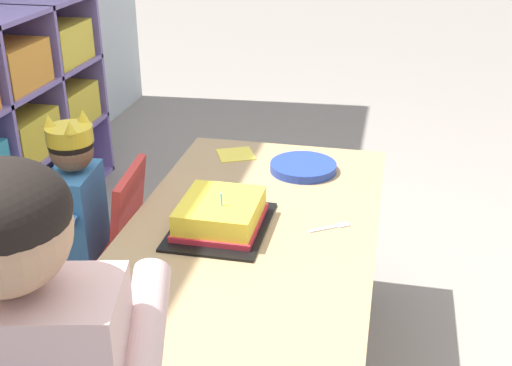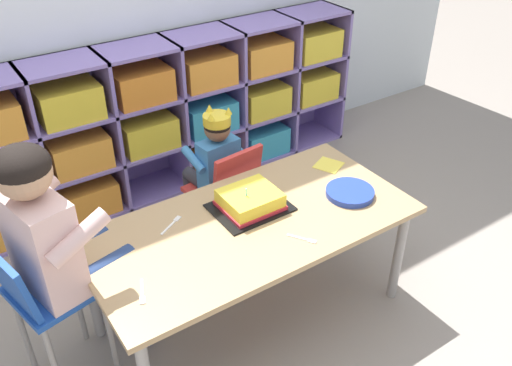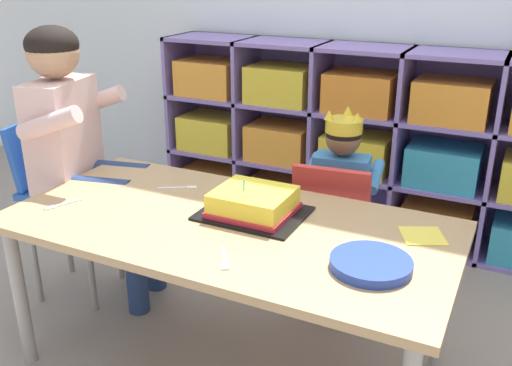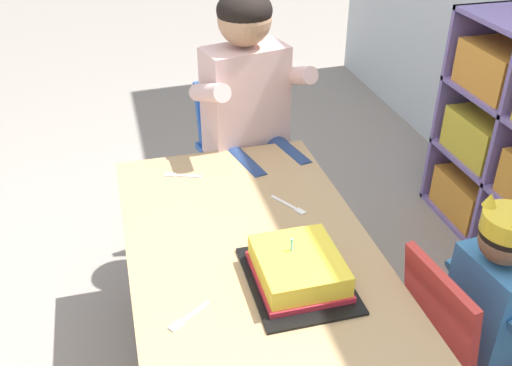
{
  "view_description": "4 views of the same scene",
  "coord_description": "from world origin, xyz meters",
  "px_view_note": "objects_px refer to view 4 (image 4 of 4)",
  "views": [
    {
      "loc": [
        -1.48,
        -0.35,
        1.43
      ],
      "look_at": [
        -0.05,
        -0.04,
        0.74
      ],
      "focal_mm": 46.02,
      "sensor_mm": 36.0,
      "label": 1
    },
    {
      "loc": [
        -1.01,
        -1.54,
        1.96
      ],
      "look_at": [
        0.07,
        0.06,
        0.69
      ],
      "focal_mm": 38.55,
      "sensor_mm": 36.0,
      "label": 2
    },
    {
      "loc": [
        0.78,
        -1.39,
        1.31
      ],
      "look_at": [
        0.09,
        0.02,
        0.69
      ],
      "focal_mm": 39.7,
      "sensor_mm": 36.0,
      "label": 3
    },
    {
      "loc": [
        1.14,
        -0.32,
        1.57
      ],
      "look_at": [
        -0.04,
        -0.01,
        0.81
      ],
      "focal_mm": 40.78,
      "sensor_mm": 36.0,
      "label": 4
    }
  ],
  "objects_px": {
    "child_with_crown": "(502,294)",
    "fork_beside_plate_stack": "(180,175)",
    "classroom_chair_adult_side": "(241,149)",
    "fork_at_table_front_edge": "(290,206)",
    "classroom_chair_blue": "(458,340)",
    "fork_by_napkin": "(187,318)",
    "adult_helper_seated": "(253,109)",
    "birthday_cake_on_tray": "(298,270)",
    "activity_table": "(262,289)"
  },
  "relations": [
    {
      "from": "child_with_crown",
      "to": "fork_beside_plate_stack",
      "type": "bearing_deg",
      "value": 39.97
    },
    {
      "from": "classroom_chair_adult_side",
      "to": "fork_at_table_front_edge",
      "type": "height_order",
      "value": "classroom_chair_adult_side"
    },
    {
      "from": "classroom_chair_blue",
      "to": "fork_beside_plate_stack",
      "type": "distance_m",
      "value": 1.01
    },
    {
      "from": "fork_at_table_front_edge",
      "to": "fork_beside_plate_stack",
      "type": "relative_size",
      "value": 1.04
    },
    {
      "from": "child_with_crown",
      "to": "fork_by_napkin",
      "type": "distance_m",
      "value": 0.84
    },
    {
      "from": "child_with_crown",
      "to": "classroom_chair_blue",
      "type": "bearing_deg",
      "value": 89.47
    },
    {
      "from": "adult_helper_seated",
      "to": "fork_by_napkin",
      "type": "relative_size",
      "value": 9.68
    },
    {
      "from": "classroom_chair_adult_side",
      "to": "birthday_cake_on_tray",
      "type": "xyz_separation_m",
      "value": [
        0.89,
        -0.06,
        0.12
      ]
    },
    {
      "from": "activity_table",
      "to": "fork_by_napkin",
      "type": "distance_m",
      "value": 0.25
    },
    {
      "from": "classroom_chair_adult_side",
      "to": "fork_at_table_front_edge",
      "type": "xyz_separation_m",
      "value": [
        0.56,
        0.03,
        0.09
      ]
    },
    {
      "from": "child_with_crown",
      "to": "birthday_cake_on_tray",
      "type": "xyz_separation_m",
      "value": [
        -0.13,
        -0.54,
        0.1
      ]
    },
    {
      "from": "classroom_chair_blue",
      "to": "birthday_cake_on_tray",
      "type": "height_order",
      "value": "birthday_cake_on_tray"
    },
    {
      "from": "child_with_crown",
      "to": "fork_at_table_front_edge",
      "type": "distance_m",
      "value": 0.65
    },
    {
      "from": "birthday_cake_on_tray",
      "to": "fork_beside_plate_stack",
      "type": "xyz_separation_m",
      "value": [
        -0.61,
        -0.22,
        -0.03
      ]
    },
    {
      "from": "adult_helper_seated",
      "to": "birthday_cake_on_tray",
      "type": "distance_m",
      "value": 0.8
    },
    {
      "from": "adult_helper_seated",
      "to": "fork_by_napkin",
      "type": "xyz_separation_m",
      "value": [
        0.85,
        -0.38,
        -0.13
      ]
    },
    {
      "from": "activity_table",
      "to": "fork_beside_plate_stack",
      "type": "xyz_separation_m",
      "value": [
        -0.56,
        -0.14,
        0.05
      ]
    },
    {
      "from": "classroom_chair_blue",
      "to": "classroom_chair_adult_side",
      "type": "xyz_separation_m",
      "value": [
        -1.03,
        -0.37,
        0.11
      ]
    },
    {
      "from": "birthday_cake_on_tray",
      "to": "fork_at_table_front_edge",
      "type": "xyz_separation_m",
      "value": [
        -0.34,
        0.09,
        -0.03
      ]
    },
    {
      "from": "activity_table",
      "to": "fork_beside_plate_stack",
      "type": "height_order",
      "value": "fork_beside_plate_stack"
    },
    {
      "from": "adult_helper_seated",
      "to": "fork_at_table_front_edge",
      "type": "relative_size",
      "value": 8.56
    },
    {
      "from": "birthday_cake_on_tray",
      "to": "classroom_chair_blue",
      "type": "bearing_deg",
      "value": 72.2
    },
    {
      "from": "classroom_chair_adult_side",
      "to": "adult_helper_seated",
      "type": "bearing_deg",
      "value": -90.0
    },
    {
      "from": "fork_at_table_front_edge",
      "to": "fork_beside_plate_stack",
      "type": "xyz_separation_m",
      "value": [
        -0.27,
        -0.3,
        0.0
      ]
    },
    {
      "from": "classroom_chair_adult_side",
      "to": "activity_table",
      "type": "bearing_deg",
      "value": -112.32
    },
    {
      "from": "adult_helper_seated",
      "to": "birthday_cake_on_tray",
      "type": "xyz_separation_m",
      "value": [
        0.78,
        -0.08,
        -0.1
      ]
    },
    {
      "from": "activity_table",
      "to": "child_with_crown",
      "type": "distance_m",
      "value": 0.64
    },
    {
      "from": "fork_by_napkin",
      "to": "fork_at_table_front_edge",
      "type": "bearing_deg",
      "value": 12.68
    },
    {
      "from": "fork_beside_plate_stack",
      "to": "fork_by_napkin",
      "type": "relative_size",
      "value": 1.09
    },
    {
      "from": "fork_beside_plate_stack",
      "to": "fork_by_napkin",
      "type": "distance_m",
      "value": 0.67
    },
    {
      "from": "classroom_chair_adult_side",
      "to": "fork_by_napkin",
      "type": "distance_m",
      "value": 1.02
    },
    {
      "from": "fork_at_table_front_edge",
      "to": "fork_by_napkin",
      "type": "xyz_separation_m",
      "value": [
        0.4,
        -0.39,
        0.0
      ]
    },
    {
      "from": "classroom_chair_adult_side",
      "to": "fork_at_table_front_edge",
      "type": "relative_size",
      "value": 5.74
    },
    {
      "from": "fork_by_napkin",
      "to": "classroom_chair_blue",
      "type": "bearing_deg",
      "value": -39.04
    },
    {
      "from": "fork_beside_plate_stack",
      "to": "classroom_chair_adult_side",
      "type": "bearing_deg",
      "value": 68.75
    },
    {
      "from": "child_with_crown",
      "to": "fork_beside_plate_stack",
      "type": "height_order",
      "value": "child_with_crown"
    },
    {
      "from": "child_with_crown",
      "to": "classroom_chair_adult_side",
      "type": "xyz_separation_m",
      "value": [
        -1.02,
        -0.48,
        -0.02
      ]
    },
    {
      "from": "activity_table",
      "to": "fork_at_table_front_edge",
      "type": "distance_m",
      "value": 0.34
    },
    {
      "from": "classroom_chair_blue",
      "to": "fork_beside_plate_stack",
      "type": "relative_size",
      "value": 5.09
    },
    {
      "from": "activity_table",
      "to": "classroom_chair_blue",
      "type": "relative_size",
      "value": 2.24
    },
    {
      "from": "classroom_chair_adult_side",
      "to": "fork_by_napkin",
      "type": "height_order",
      "value": "classroom_chair_adult_side"
    },
    {
      "from": "child_with_crown",
      "to": "fork_at_table_front_edge",
      "type": "height_order",
      "value": "child_with_crown"
    },
    {
      "from": "classroom_chair_blue",
      "to": "fork_by_napkin",
      "type": "distance_m",
      "value": 0.76
    },
    {
      "from": "classroom_chair_adult_side",
      "to": "fork_beside_plate_stack",
      "type": "relative_size",
      "value": 5.95
    },
    {
      "from": "activity_table",
      "to": "child_with_crown",
      "type": "relative_size",
      "value": 1.76
    },
    {
      "from": "birthday_cake_on_tray",
      "to": "fork_by_napkin",
      "type": "xyz_separation_m",
      "value": [
        0.06,
        -0.3,
        -0.03
      ]
    },
    {
      "from": "classroom_chair_adult_side",
      "to": "child_with_crown",
      "type": "bearing_deg",
      "value": -77.74
    },
    {
      "from": "classroom_chair_blue",
      "to": "fork_by_napkin",
      "type": "relative_size",
      "value": 5.54
    },
    {
      "from": "activity_table",
      "to": "fork_at_table_front_edge",
      "type": "relative_size",
      "value": 10.97
    },
    {
      "from": "fork_by_napkin",
      "to": "activity_table",
      "type": "bearing_deg",
      "value": -6.06
    }
  ]
}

